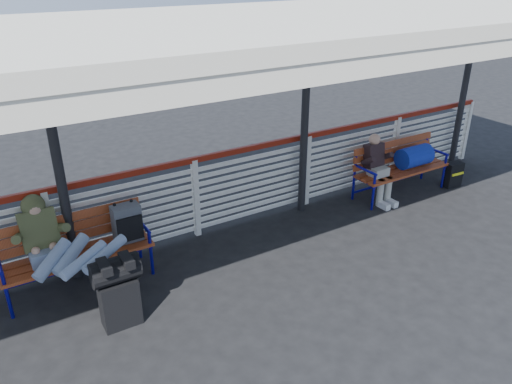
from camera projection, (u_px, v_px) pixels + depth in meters
ground at (266, 302)px, 6.01m from camera, size 60.00×60.00×0.00m
fence at (196, 195)px, 7.20m from camera, size 12.08×0.08×1.24m
canopy at (225, 31)px, 5.39m from camera, size 12.60×3.60×3.16m
luggage_stack at (118, 289)px, 5.46m from camera, size 0.52×0.29×0.86m
bench_left at (94, 237)px, 6.21m from camera, size 1.80×0.56×0.96m
bench_right at (407, 159)px, 8.62m from camera, size 1.80×0.56×0.92m
traveler_man at (67, 250)px, 5.72m from camera, size 0.93×1.64×0.77m
companion_person at (378, 168)px, 8.29m from camera, size 0.32×0.66×1.15m
suitcase_side at (453, 174)px, 8.98m from camera, size 0.34×0.22×0.45m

